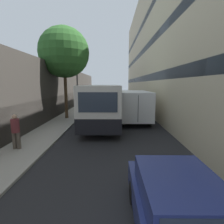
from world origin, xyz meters
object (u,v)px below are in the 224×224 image
at_px(box_truck, 133,104).
at_px(panel_van, 99,99).
at_px(car_hatchback, 180,209).
at_px(pedestrian, 16,130).
at_px(street_tree_left, 64,53).
at_px(bus, 104,103).
at_px(street_lamp, 77,61).

distance_m(box_truck, panel_van, 10.63).
height_order(car_hatchback, box_truck, box_truck).
relative_size(pedestrian, street_tree_left, 0.21).
distance_m(car_hatchback, pedestrian, 7.74).
relative_size(panel_van, street_tree_left, 0.54).
bearing_deg(pedestrian, panel_van, 81.71).
relative_size(panel_van, pedestrian, 2.59).
xyz_separation_m(bus, box_truck, (2.56, 1.01, -0.19)).
height_order(car_hatchback, street_tree_left, street_tree_left).
height_order(car_hatchback, street_lamp, street_lamp).
distance_m(bus, pedestrian, 7.66).
relative_size(street_lamp, street_tree_left, 0.96).
height_order(street_lamp, street_tree_left, street_tree_left).
height_order(bus, street_tree_left, street_tree_left).
relative_size(pedestrian, street_lamp, 0.22).
distance_m(bus, street_tree_left, 5.71).
xyz_separation_m(street_lamp, street_tree_left, (-0.89, -0.89, 0.60)).
height_order(box_truck, pedestrian, box_truck).
height_order(pedestrian, street_tree_left, street_tree_left).
height_order(bus, pedestrian, bus).
bearing_deg(street_lamp, box_truck, -12.92).
relative_size(box_truck, pedestrian, 4.32).
bearing_deg(pedestrian, street_tree_left, 87.67).
height_order(bus, box_truck, bus).
bearing_deg(street_tree_left, street_lamp, 44.74).
relative_size(box_truck, panel_van, 1.67).
bearing_deg(box_truck, car_hatchback, -91.76).
bearing_deg(street_tree_left, car_hatchback, -65.93).
distance_m(panel_van, street_lamp, 9.79).
distance_m(car_hatchback, bus, 11.69).
bearing_deg(street_lamp, car_hatchback, -70.59).
xyz_separation_m(box_truck, street_lamp, (-5.19, 1.19, 3.88)).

